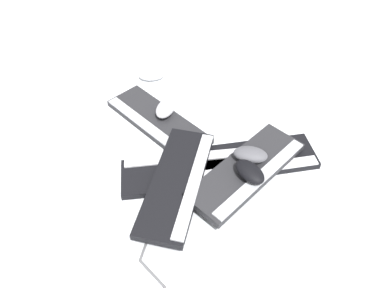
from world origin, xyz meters
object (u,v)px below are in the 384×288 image
keyboard_2 (157,121)px  keyboard_3 (247,171)px  keyboard_0 (188,172)px  mouse_1 (250,172)px  keyboard_1 (251,159)px  mouse_3 (250,155)px  keyboard_4 (178,182)px  mouse_2 (152,75)px  mouse_0 (165,108)px

keyboard_2 → keyboard_3: size_ratio=1.00×
keyboard_0 → keyboard_3: 0.19m
keyboard_0 → mouse_1: 0.21m
keyboard_1 → keyboard_2: bearing=-95.2°
keyboard_1 → mouse_3: bearing=3.7°
keyboard_4 → mouse_1: 0.23m
mouse_3 → mouse_2: bearing=135.4°
keyboard_0 → mouse_2: 0.56m
keyboard_0 → mouse_1: bearing=99.0°
mouse_1 → mouse_2: bearing=-5.5°
mouse_1 → keyboard_0: bearing=38.1°
keyboard_0 → mouse_0: bearing=-138.0°
keyboard_0 → mouse_2: size_ratio=4.12×
keyboard_1 → keyboard_4: (0.21, -0.17, 0.03)m
keyboard_0 → keyboard_1: bearing=129.6°
mouse_1 → keyboard_4: bearing=56.4°
mouse_2 → mouse_3: 0.64m
keyboard_4 → mouse_1: mouse_1 is taller
keyboard_3 → mouse_0: bearing=-112.6°
keyboard_2 → keyboard_3: bearing=73.8°
mouse_0 → mouse_2: mouse_0 is taller
keyboard_0 → keyboard_1: (-0.14, 0.17, 0.00)m
mouse_2 → mouse_1: bearing=-64.8°
mouse_0 → keyboard_1: bearing=70.8°
keyboard_4 → mouse_2: 0.62m
keyboard_1 → mouse_2: 0.61m
mouse_0 → keyboard_0: bearing=34.8°
keyboard_0 → keyboard_3: size_ratio=0.97×
keyboard_1 → keyboard_3: 0.09m
keyboard_0 → keyboard_1: 0.22m
keyboard_1 → mouse_0: size_ratio=4.06×
keyboard_0 → keyboard_4: (0.07, -0.00, 0.03)m
mouse_1 → mouse_2: (-0.39, -0.57, -0.06)m
keyboard_4 → mouse_3: bearing=134.1°
keyboard_4 → mouse_3: size_ratio=4.19×
mouse_0 → keyboard_3: bearing=60.2°
keyboard_1 → keyboard_2: 0.39m
mouse_3 → mouse_1: bearing=-87.0°
keyboard_2 → mouse_3: size_ratio=4.22×
keyboard_2 → keyboard_4: 0.33m
keyboard_0 → keyboard_2: size_ratio=0.97×
keyboard_2 → mouse_0: mouse_0 is taller
keyboard_4 → mouse_3: 0.25m
mouse_1 → mouse_3: (-0.07, -0.02, 0.00)m
keyboard_0 → mouse_0: mouse_0 is taller
keyboard_2 → keyboard_4: (0.25, 0.21, 0.03)m
keyboard_1 → mouse_2: size_ratio=4.06×
keyboard_2 → keyboard_3: 0.41m
keyboard_3 → mouse_3: size_ratio=4.23×
mouse_3 → keyboard_1: bearing=79.7°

